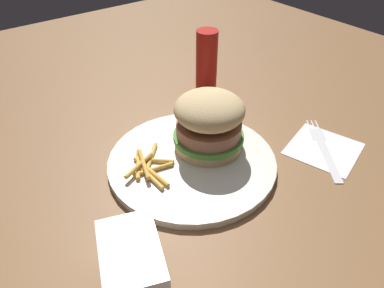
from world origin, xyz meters
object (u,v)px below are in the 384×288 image
object	(u,v)px
fries_pile	(148,166)
napkin	(324,148)
plate	(192,162)
ketchup_bottle	(207,62)
fork	(324,147)
napkin_dispenser	(134,275)
sandwich	(209,122)

from	to	relation	value
fries_pile	napkin	size ratio (longest dim) A/B	0.91
plate	ketchup_bottle	distance (m)	0.25
fork	napkin_dispenser	world-z (taller)	napkin_dispenser
fork	ketchup_bottle	world-z (taller)	ketchup_bottle
plate	sandwich	size ratio (longest dim) A/B	2.32
plate	sandwich	bearing A→B (deg)	-166.69
sandwich	fork	distance (m)	0.21
ketchup_bottle	fries_pile	bearing A→B (deg)	32.26
plate	napkin	xyz separation A→B (m)	(-0.20, 0.11, -0.01)
fries_pile	ketchup_bottle	size ratio (longest dim) A/B	0.75
fork	ketchup_bottle	xyz separation A→B (m)	(0.03, -0.28, 0.06)
fries_pile	napkin	distance (m)	0.30
fries_pile	fork	size ratio (longest dim) A/B	0.68
sandwich	napkin	size ratio (longest dim) A/B	1.06
napkin	plate	bearing A→B (deg)	-27.44
sandwich	fork	bearing A→B (deg)	144.88
sandwich	napkin_dispenser	distance (m)	0.28
plate	napkin_dispenser	bearing A→B (deg)	37.49
plate	napkin_dispenser	world-z (taller)	napkin_dispenser
plate	fries_pile	bearing A→B (deg)	-18.23
fork	plate	bearing A→B (deg)	-27.05
fries_pile	fork	world-z (taller)	fries_pile
napkin_dispenser	fork	bearing A→B (deg)	-63.41
plate	napkin	world-z (taller)	plate
ketchup_bottle	sandwich	bearing A→B (deg)	51.70
ketchup_bottle	fork	bearing A→B (deg)	96.77
napkin	ketchup_bottle	world-z (taller)	ketchup_bottle
sandwich	napkin	xyz separation A→B (m)	(-0.16, 0.12, -0.06)
fries_pile	napkin_dispenser	world-z (taller)	napkin_dispenser
napkin	ketchup_bottle	distance (m)	0.29
napkin	napkin_dispenser	bearing A→B (deg)	5.61
sandwich	napkin_dispenser	xyz separation A→B (m)	(0.23, 0.15, -0.02)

